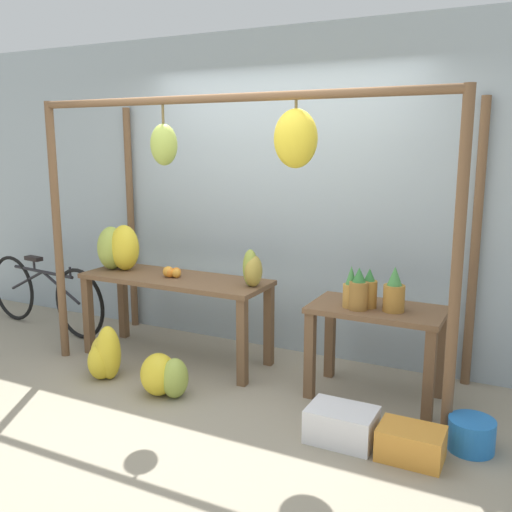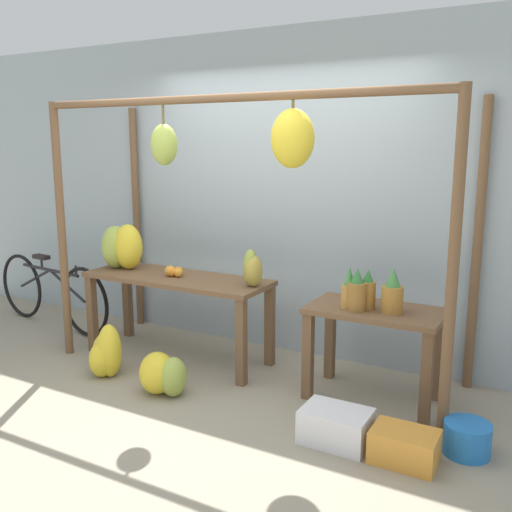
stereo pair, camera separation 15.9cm
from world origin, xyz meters
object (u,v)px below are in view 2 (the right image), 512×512
object	(u,v)px
orange_pile	(174,272)
parked_bicycle	(51,292)
papaya_pile	(252,269)
blue_bucket	(467,438)
pineapple_cluster	(370,292)
banana_pile_ground_right	(163,374)
fruit_crate_purple	(405,446)
banana_pile_on_table	(122,247)
fruit_crate_white	(336,426)
banana_pile_ground_left	(107,353)

from	to	relation	value
orange_pile	parked_bicycle	bearing A→B (deg)	176.37
papaya_pile	parked_bicycle	bearing A→B (deg)	178.07
blue_bucket	parked_bicycle	world-z (taller)	parked_bicycle
pineapple_cluster	parked_bicycle	size ratio (longest dim) A/B	0.25
parked_bicycle	papaya_pile	size ratio (longest dim) A/B	5.85
banana_pile_ground_right	papaya_pile	size ratio (longest dim) A/B	1.51
orange_pile	blue_bucket	world-z (taller)	orange_pile
parked_bicycle	fruit_crate_purple	size ratio (longest dim) A/B	4.59
fruit_crate_purple	banana_pile_ground_right	bearing A→B (deg)	178.45
papaya_pile	fruit_crate_purple	xyz separation A→B (m)	(1.43, -0.71, -0.77)
pineapple_cluster	fruit_crate_purple	distance (m)	1.08
banana_pile_ground_right	orange_pile	bearing A→B (deg)	119.08
parked_bicycle	blue_bucket	bearing A→B (deg)	-7.25
banana_pile_ground_right	pineapple_cluster	bearing A→B (deg)	23.80
banana_pile_on_table	parked_bicycle	bearing A→B (deg)	175.86
banana_pile_on_table	fruit_crate_white	bearing A→B (deg)	-16.79
banana_pile_ground_right	fruit_crate_purple	distance (m)	1.82
pineapple_cluster	banana_pile_ground_left	distance (m)	2.16
banana_pile_ground_left	banana_pile_ground_right	xyz separation A→B (m)	(0.62, -0.07, -0.02)
orange_pile	parked_bicycle	distance (m)	1.69
banana_pile_ground_left	papaya_pile	xyz separation A→B (m)	(1.02, 0.59, 0.69)
pineapple_cluster	fruit_crate_purple	xyz separation A→B (m)	(0.45, -0.65, -0.72)
papaya_pile	fruit_crate_purple	distance (m)	1.77
banana_pile_ground_right	parked_bicycle	bearing A→B (deg)	159.55
pineapple_cluster	papaya_pile	bearing A→B (deg)	176.52
pineapple_cluster	banana_pile_ground_left	xyz separation A→B (m)	(-2.00, -0.53, -0.64)
fruit_crate_purple	banana_pile_ground_left	bearing A→B (deg)	177.13
orange_pile	pineapple_cluster	distance (m)	1.73
banana_pile_ground_right	banana_pile_on_table	bearing A→B (deg)	144.85
orange_pile	banana_pile_ground_left	world-z (taller)	orange_pile
pineapple_cluster	banana_pile_on_table	bearing A→B (deg)	178.42
blue_bucket	fruit_crate_white	bearing A→B (deg)	-160.94
pineapple_cluster	parked_bicycle	xyz separation A→B (m)	(-3.37, 0.14, -0.46)
banana_pile_ground_right	fruit_crate_purple	size ratio (longest dim) A/B	1.19
fruit_crate_white	pineapple_cluster	bearing A→B (deg)	91.62
pineapple_cluster	fruit_crate_white	world-z (taller)	pineapple_cluster
papaya_pile	banana_pile_on_table	bearing A→B (deg)	179.80
orange_pile	banana_pile_ground_left	distance (m)	0.86
banana_pile_ground_right	fruit_crate_purple	bearing A→B (deg)	-1.55
banana_pile_ground_left	fruit_crate_white	size ratio (longest dim) A/B	1.04
fruit_crate_purple	banana_pile_on_table	bearing A→B (deg)	165.48
banana_pile_ground_right	parked_bicycle	distance (m)	2.14
banana_pile_ground_left	blue_bucket	size ratio (longest dim) A/B	1.56
orange_pile	parked_bicycle	world-z (taller)	orange_pile
blue_bucket	fruit_crate_purple	xyz separation A→B (m)	(-0.31, -0.27, -0.00)
pineapple_cluster	parked_bicycle	distance (m)	3.40
parked_bicycle	fruit_crate_purple	distance (m)	3.91
orange_pile	pineapple_cluster	bearing A→B (deg)	-1.18
banana_pile_on_table	parked_bicycle	size ratio (longest dim) A/B	0.23
orange_pile	parked_bicycle	size ratio (longest dim) A/B	0.09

